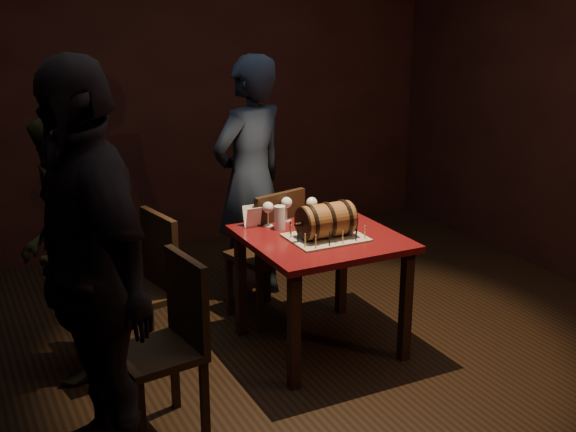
{
  "coord_description": "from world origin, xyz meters",
  "views": [
    {
      "loc": [
        -1.85,
        -3.46,
        2.17
      ],
      "look_at": [
        -0.1,
        0.05,
        0.95
      ],
      "focal_mm": 45.0,
      "sensor_mm": 36.0,
      "label": 1
    }
  ],
  "objects_px": {
    "barrel_cake": "(326,220)",
    "chair_left_front": "(171,336)",
    "pint_of_ale": "(280,218)",
    "wine_glass_mid": "(287,204)",
    "wine_glass_right": "(312,204)",
    "wine_glass_left": "(268,209)",
    "chair_back": "(271,248)",
    "chair_left_rear": "(146,282)",
    "person_left_rear": "(67,249)",
    "person_back": "(250,181)",
    "person_left_front": "(89,276)",
    "pub_table": "(321,252)"
  },
  "relations": [
    {
      "from": "barrel_cake",
      "to": "person_left_rear",
      "type": "relative_size",
      "value": 0.24
    },
    {
      "from": "person_left_rear",
      "to": "person_left_front",
      "type": "xyz_separation_m",
      "value": [
        -0.06,
        -0.98,
        0.2
      ]
    },
    {
      "from": "pint_of_ale",
      "to": "chair_back",
      "type": "relative_size",
      "value": 0.16
    },
    {
      "from": "barrel_cake",
      "to": "chair_left_front",
      "type": "relative_size",
      "value": 0.41
    },
    {
      "from": "pub_table",
      "to": "wine_glass_right",
      "type": "xyz_separation_m",
      "value": [
        0.08,
        0.28,
        0.23
      ]
    },
    {
      "from": "barrel_cake",
      "to": "person_left_rear",
      "type": "height_order",
      "value": "person_left_rear"
    },
    {
      "from": "pub_table",
      "to": "person_left_rear",
      "type": "height_order",
      "value": "person_left_rear"
    },
    {
      "from": "pub_table",
      "to": "wine_glass_left",
      "type": "distance_m",
      "value": 0.44
    },
    {
      "from": "chair_back",
      "to": "person_left_front",
      "type": "bearing_deg",
      "value": -141.96
    },
    {
      "from": "pint_of_ale",
      "to": "chair_left_front",
      "type": "xyz_separation_m",
      "value": [
        -0.94,
        -0.67,
        -0.3
      ]
    },
    {
      "from": "chair_back",
      "to": "person_left_rear",
      "type": "xyz_separation_m",
      "value": [
        -1.34,
        -0.12,
        0.25
      ]
    },
    {
      "from": "wine_glass_left",
      "to": "chair_back",
      "type": "xyz_separation_m",
      "value": [
        0.1,
        0.19,
        -0.35
      ]
    },
    {
      "from": "wine_glass_right",
      "to": "pint_of_ale",
      "type": "bearing_deg",
      "value": -167.79
    },
    {
      "from": "chair_back",
      "to": "person_left_front",
      "type": "xyz_separation_m",
      "value": [
        -1.4,
        -1.1,
        0.45
      ]
    },
    {
      "from": "pub_table",
      "to": "wine_glass_left",
      "type": "relative_size",
      "value": 5.59
    },
    {
      "from": "chair_back",
      "to": "chair_left_front",
      "type": "xyz_separation_m",
      "value": [
        -1.0,
        -0.94,
        0.0
      ]
    },
    {
      "from": "chair_left_rear",
      "to": "person_back",
      "type": "xyz_separation_m",
      "value": [
        0.95,
        0.62,
        0.37
      ]
    },
    {
      "from": "wine_glass_right",
      "to": "person_back",
      "type": "bearing_deg",
      "value": 103.5
    },
    {
      "from": "person_back",
      "to": "wine_glass_left",
      "type": "bearing_deg",
      "value": 55.78
    },
    {
      "from": "chair_left_front",
      "to": "chair_back",
      "type": "bearing_deg",
      "value": 43.33
    },
    {
      "from": "wine_glass_mid",
      "to": "wine_glass_right",
      "type": "height_order",
      "value": "same"
    },
    {
      "from": "chair_left_front",
      "to": "person_left_rear",
      "type": "bearing_deg",
      "value": 112.14
    },
    {
      "from": "barrel_cake",
      "to": "chair_left_rear",
      "type": "distance_m",
      "value": 1.13
    },
    {
      "from": "pub_table",
      "to": "chair_back",
      "type": "bearing_deg",
      "value": 102.46
    },
    {
      "from": "chair_back",
      "to": "wine_glass_mid",
      "type": "bearing_deg",
      "value": -70.9
    },
    {
      "from": "wine_glass_right",
      "to": "chair_left_rear",
      "type": "xyz_separation_m",
      "value": [
        -1.11,
        0.02,
        -0.35
      ]
    },
    {
      "from": "chair_back",
      "to": "pub_table",
      "type": "bearing_deg",
      "value": -77.54
    },
    {
      "from": "chair_left_rear",
      "to": "chair_left_front",
      "type": "bearing_deg",
      "value": -96.77
    },
    {
      "from": "wine_glass_left",
      "to": "wine_glass_right",
      "type": "height_order",
      "value": "same"
    },
    {
      "from": "wine_glass_left",
      "to": "chair_back",
      "type": "height_order",
      "value": "chair_back"
    },
    {
      "from": "chair_left_front",
      "to": "person_back",
      "type": "height_order",
      "value": "person_back"
    },
    {
      "from": "barrel_cake",
      "to": "person_back",
      "type": "bearing_deg",
      "value": 93.77
    },
    {
      "from": "chair_left_front",
      "to": "person_left_rear",
      "type": "xyz_separation_m",
      "value": [
        -0.34,
        0.83,
        0.25
      ]
    },
    {
      "from": "wine_glass_right",
      "to": "barrel_cake",
      "type": "bearing_deg",
      "value": -104.48
    },
    {
      "from": "person_left_rear",
      "to": "person_left_front",
      "type": "height_order",
      "value": "person_left_front"
    },
    {
      "from": "wine_glass_left",
      "to": "person_back",
      "type": "xyz_separation_m",
      "value": [
        0.15,
        0.61,
        0.02
      ]
    },
    {
      "from": "wine_glass_left",
      "to": "person_left_rear",
      "type": "relative_size",
      "value": 0.1
    },
    {
      "from": "barrel_cake",
      "to": "chair_left_front",
      "type": "height_order",
      "value": "barrel_cake"
    },
    {
      "from": "wine_glass_left",
      "to": "chair_back",
      "type": "distance_m",
      "value": 0.41
    },
    {
      "from": "barrel_cake",
      "to": "wine_glass_left",
      "type": "height_order",
      "value": "barrel_cake"
    },
    {
      "from": "person_left_front",
      "to": "pub_table",
      "type": "bearing_deg",
      "value": 103.65
    },
    {
      "from": "wine_glass_left",
      "to": "wine_glass_right",
      "type": "xyz_separation_m",
      "value": [
        0.3,
        -0.03,
        0.0
      ]
    },
    {
      "from": "chair_back",
      "to": "chair_left_rear",
      "type": "height_order",
      "value": "same"
    },
    {
      "from": "person_left_front",
      "to": "person_left_rear",
      "type": "bearing_deg",
      "value": 168.23
    },
    {
      "from": "chair_left_rear",
      "to": "person_left_rear",
      "type": "relative_size",
      "value": 0.6
    },
    {
      "from": "barrel_cake",
      "to": "wine_glass_right",
      "type": "distance_m",
      "value": 0.35
    },
    {
      "from": "wine_glass_left",
      "to": "person_back",
      "type": "distance_m",
      "value": 0.63
    },
    {
      "from": "chair_back",
      "to": "person_back",
      "type": "bearing_deg",
      "value": 84.47
    },
    {
      "from": "wine_glass_mid",
      "to": "chair_back",
      "type": "distance_m",
      "value": 0.38
    },
    {
      "from": "wine_glass_left",
      "to": "chair_back",
      "type": "relative_size",
      "value": 0.17
    }
  ]
}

